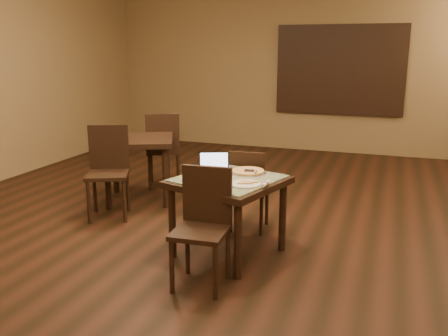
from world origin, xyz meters
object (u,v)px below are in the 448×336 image
at_px(pizza_pan, 248,172).
at_px(chair_main_near, 203,219).
at_px(other_table_b, 138,148).
at_px(chair_main_far, 248,186).
at_px(tiled_table, 228,188).
at_px(other_table_b_chair_near, 108,166).
at_px(laptop, 212,168).
at_px(other_table_b_chair_far, 163,146).

bearing_deg(pizza_pan, chair_main_near, -98.40).
bearing_deg(other_table_b, chair_main_far, -44.23).
xyz_separation_m(tiled_table, pizza_pan, (0.12, 0.24, 0.11)).
bearing_deg(other_table_b_chair_near, chair_main_near, -59.92).
bearing_deg(other_table_b, chair_main_near, -72.65).
relative_size(laptop, other_table_b, 0.30).
bearing_deg(laptop, chair_main_far, 45.64).
bearing_deg(tiled_table, other_table_b_chair_far, 148.35).
distance_m(tiled_table, laptop, 0.27).
bearing_deg(tiled_table, chair_main_near, -73.50).
bearing_deg(chair_main_far, tiled_table, 84.86).
relative_size(tiled_table, other_table_b, 0.98).
bearing_deg(other_table_b_chair_near, other_table_b_chair_far, 61.59).
distance_m(tiled_table, other_table_b_chair_far, 2.45).
xyz_separation_m(tiled_table, other_table_b_chair_near, (-1.69, 0.57, -0.06)).
distance_m(tiled_table, chair_main_near, 0.62).
distance_m(other_table_b, other_table_b_chair_near, 0.64).
xyz_separation_m(pizza_pan, other_table_b_chair_far, (-1.73, 1.60, -0.16)).
height_order(chair_main_near, other_table_b_chair_far, other_table_b_chair_far).
relative_size(chair_main_far, other_table_b_chair_far, 0.84).
height_order(chair_main_far, laptop, laptop).
height_order(chair_main_near, other_table_b_chair_near, other_table_b_chair_near).
height_order(laptop, other_table_b_chair_far, other_table_b_chair_far).
distance_m(chair_main_near, laptop, 0.78).
height_order(chair_main_far, other_table_b_chair_far, other_table_b_chair_far).
bearing_deg(other_table_b, other_table_b_chair_near, -118.41).
bearing_deg(other_table_b_chair_near, laptop, -42.49).
relative_size(chair_main_far, laptop, 2.57).
relative_size(chair_main_near, pizza_pan, 2.74).
distance_m(tiled_table, chair_main_far, 0.64).
distance_m(pizza_pan, other_table_b_chair_far, 2.36).
bearing_deg(other_table_b_chair_far, other_table_b, 61.59).
bearing_deg(chair_main_far, other_table_b_chair_far, -41.48).
xyz_separation_m(tiled_table, chair_main_near, (-0.01, -0.61, -0.10)).
bearing_deg(other_table_b, pizza_pan, -53.39).
height_order(laptop, other_table_b, laptop).
xyz_separation_m(laptop, pizza_pan, (0.32, 0.14, -0.05)).
bearing_deg(other_table_b_chair_far, tiled_table, 106.45).
bearing_deg(other_table_b, laptop, -62.15).
bearing_deg(laptop, pizza_pan, 1.20).
xyz_separation_m(chair_main_near, chair_main_far, (0.01, 1.23, -0.05)).
bearing_deg(tiled_table, laptop, 171.17).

